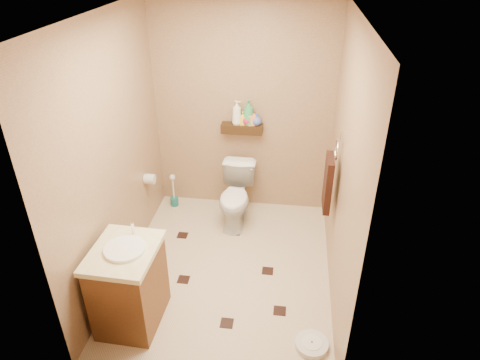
# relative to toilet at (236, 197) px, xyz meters

# --- Properties ---
(ground) EXTENTS (2.50, 2.50, 0.00)m
(ground) POSITION_rel_toilet_xyz_m (0.02, -0.83, -0.34)
(ground) COLOR beige
(ground) RESTS_ON ground
(wall_back) EXTENTS (2.00, 0.04, 2.40)m
(wall_back) POSITION_rel_toilet_xyz_m (0.02, 0.42, 0.86)
(wall_back) COLOR #9D7A5A
(wall_back) RESTS_ON ground
(wall_front) EXTENTS (2.00, 0.04, 2.40)m
(wall_front) POSITION_rel_toilet_xyz_m (0.02, -2.08, 0.86)
(wall_front) COLOR #9D7A5A
(wall_front) RESTS_ON ground
(wall_left) EXTENTS (0.04, 2.50, 2.40)m
(wall_left) POSITION_rel_toilet_xyz_m (-0.98, -0.83, 0.86)
(wall_left) COLOR #9D7A5A
(wall_left) RESTS_ON ground
(wall_right) EXTENTS (0.04, 2.50, 2.40)m
(wall_right) POSITION_rel_toilet_xyz_m (1.02, -0.83, 0.86)
(wall_right) COLOR #9D7A5A
(wall_right) RESTS_ON ground
(ceiling) EXTENTS (2.00, 2.50, 0.02)m
(ceiling) POSITION_rel_toilet_xyz_m (0.02, -0.83, 2.06)
(ceiling) COLOR silver
(ceiling) RESTS_ON wall_back
(wall_shelf) EXTENTS (0.46, 0.14, 0.10)m
(wall_shelf) POSITION_rel_toilet_xyz_m (0.02, 0.34, 0.68)
(wall_shelf) COLOR #321E0D
(wall_shelf) RESTS_ON wall_back
(floor_accents) EXTENTS (1.23, 1.39, 0.01)m
(floor_accents) POSITION_rel_toilet_xyz_m (0.04, -0.87, -0.33)
(floor_accents) COLOR black
(floor_accents) RESTS_ON ground
(toilet) EXTENTS (0.39, 0.67, 0.67)m
(toilet) POSITION_rel_toilet_xyz_m (0.00, 0.00, 0.00)
(toilet) COLOR white
(toilet) RESTS_ON ground
(vanity) EXTENTS (0.53, 0.63, 0.87)m
(vanity) POSITION_rel_toilet_xyz_m (-0.68, -1.55, 0.05)
(vanity) COLOR brown
(vanity) RESTS_ON ground
(bathroom_scale) EXTENTS (0.34, 0.34, 0.05)m
(bathroom_scale) POSITION_rel_toilet_xyz_m (0.84, -1.65, -0.31)
(bathroom_scale) COLOR silver
(bathroom_scale) RESTS_ON ground
(toilet_brush) EXTENTS (0.10, 0.10, 0.43)m
(toilet_brush) POSITION_rel_toilet_xyz_m (-0.80, 0.24, -0.19)
(toilet_brush) COLOR #186060
(toilet_brush) RESTS_ON ground
(towel_ring) EXTENTS (0.12, 0.30, 0.76)m
(towel_ring) POSITION_rel_toilet_xyz_m (0.94, -0.58, 0.61)
(towel_ring) COLOR silver
(towel_ring) RESTS_ON wall_right
(toilet_paper) EXTENTS (0.12, 0.11, 0.12)m
(toilet_paper) POSITION_rel_toilet_xyz_m (-0.92, -0.18, 0.27)
(toilet_paper) COLOR silver
(toilet_paper) RESTS_ON wall_left
(bottle_a) EXTENTS (0.14, 0.14, 0.27)m
(bottle_a) POSITION_rel_toilet_xyz_m (-0.03, 0.34, 0.87)
(bottle_a) COLOR white
(bottle_a) RESTS_ON wall_shelf
(bottle_b) EXTENTS (0.08, 0.08, 0.15)m
(bottle_b) POSITION_rel_toilet_xyz_m (0.03, 0.34, 0.81)
(bottle_b) COLOR yellow
(bottle_b) RESTS_ON wall_shelf
(bottle_c) EXTENTS (0.15, 0.15, 0.15)m
(bottle_c) POSITION_rel_toilet_xyz_m (0.08, 0.34, 0.81)
(bottle_c) COLOR #CB1740
(bottle_c) RESTS_ON wall_shelf
(bottle_d) EXTENTS (0.14, 0.14, 0.29)m
(bottle_d) POSITION_rel_toilet_xyz_m (0.10, 0.34, 0.88)
(bottle_d) COLOR #35A05C
(bottle_d) RESTS_ON wall_shelf
(bottle_e) EXTENTS (0.10, 0.10, 0.18)m
(bottle_e) POSITION_rel_toilet_xyz_m (0.13, 0.34, 0.82)
(bottle_e) COLOR #FF9454
(bottle_e) RESTS_ON wall_shelf
(bottle_f) EXTENTS (0.13, 0.13, 0.14)m
(bottle_f) POSITION_rel_toilet_xyz_m (0.19, 0.34, 0.80)
(bottle_f) COLOR #485DB6
(bottle_f) RESTS_ON wall_shelf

